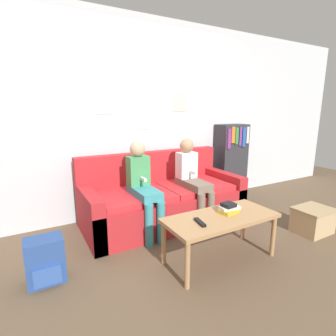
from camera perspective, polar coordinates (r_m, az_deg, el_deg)
ground_plane at (r=3.06m, az=3.91°, el=-15.04°), size 10.00×10.00×0.00m
wall_back at (r=3.66m, az=-5.17°, el=10.72°), size 8.00×0.06×2.60m
couch at (r=3.39m, az=-1.19°, el=-6.98°), size 2.01×0.87×0.87m
coffee_table at (r=2.55m, az=11.42°, el=-11.27°), size 1.08×0.48×0.45m
person_left at (r=2.96m, az=-5.46°, el=-3.48°), size 0.24×0.58×1.07m
person_right at (r=3.28m, az=5.30°, el=-1.93°), size 0.24×0.58×1.06m
tv_remote at (r=2.35m, az=6.96°, el=-11.63°), size 0.07×0.17×0.02m
book_stack at (r=2.61m, az=13.16°, el=-8.59°), size 0.21×0.15×0.10m
bookshelf at (r=4.37m, az=13.45°, el=1.48°), size 0.49×0.30×1.19m
storage_box at (r=3.56m, az=28.96°, el=-9.90°), size 0.43×0.34×0.30m
backpack at (r=2.52m, az=-25.15°, el=-17.82°), size 0.30×0.24×0.39m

